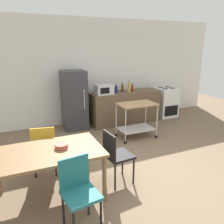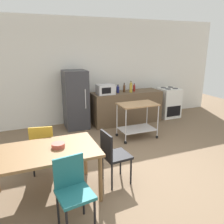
% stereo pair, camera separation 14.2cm
% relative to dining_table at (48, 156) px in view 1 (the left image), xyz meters
% --- Properties ---
extents(ground_plane, '(12.00, 12.00, 0.00)m').
position_rel_dining_table_xyz_m(ground_plane, '(1.65, 0.04, -0.67)').
color(ground_plane, brown).
extents(back_wall, '(8.40, 0.12, 2.90)m').
position_rel_dining_table_xyz_m(back_wall, '(1.65, 3.24, 0.78)').
color(back_wall, silver).
rests_on(back_wall, ground_plane).
extents(kitchen_counter, '(2.00, 0.64, 0.90)m').
position_rel_dining_table_xyz_m(kitchen_counter, '(2.55, 2.64, -0.22)').
color(kitchen_counter, brown).
rests_on(kitchen_counter, ground_plane).
extents(dining_table, '(1.50, 0.90, 0.75)m').
position_rel_dining_table_xyz_m(dining_table, '(0.00, 0.00, 0.00)').
color(dining_table, brown).
rests_on(dining_table, ground_plane).
extents(chair_teal, '(0.45, 0.45, 0.89)m').
position_rel_dining_table_xyz_m(chair_teal, '(0.24, -0.69, -0.15)').
color(chair_teal, '#1E666B').
rests_on(chair_teal, ground_plane).
extents(chair_black, '(0.43, 0.43, 0.89)m').
position_rel_dining_table_xyz_m(chair_black, '(1.03, -0.04, -0.15)').
color(chair_black, black).
rests_on(chair_black, ground_plane).
extents(chair_mustard, '(0.47, 0.47, 0.89)m').
position_rel_dining_table_xyz_m(chair_mustard, '(0.03, 0.70, -0.15)').
color(chair_mustard, gold).
rests_on(chair_mustard, ground_plane).
extents(stove_oven, '(0.60, 0.61, 0.92)m').
position_rel_dining_table_xyz_m(stove_oven, '(4.00, 2.66, -0.22)').
color(stove_oven, white).
rests_on(stove_oven, ground_plane).
extents(refrigerator, '(0.60, 0.63, 1.55)m').
position_rel_dining_table_xyz_m(refrigerator, '(1.10, 2.74, 0.10)').
color(refrigerator, '#333338').
rests_on(refrigerator, ground_plane).
extents(kitchen_cart, '(0.91, 0.57, 0.85)m').
position_rel_dining_table_xyz_m(kitchen_cart, '(2.29, 1.51, -0.10)').
color(kitchen_cart, '#A37A51').
rests_on(kitchen_cart, ground_plane).
extents(microwave, '(0.46, 0.35, 0.26)m').
position_rel_dining_table_xyz_m(microwave, '(1.88, 2.57, 0.36)').
color(microwave, silver).
rests_on(microwave, kitchen_counter).
extents(bottle_sesame_oil, '(0.08, 0.08, 0.23)m').
position_rel_dining_table_xyz_m(bottle_sesame_oil, '(2.27, 2.63, 0.32)').
color(bottle_sesame_oil, navy).
rests_on(bottle_sesame_oil, kitchen_counter).
extents(bottle_wine, '(0.06, 0.06, 0.26)m').
position_rel_dining_table_xyz_m(bottle_wine, '(2.48, 2.66, 0.33)').
color(bottle_wine, '#4C2D19').
rests_on(bottle_wine, kitchen_counter).
extents(bottle_soda, '(0.08, 0.08, 0.31)m').
position_rel_dining_table_xyz_m(bottle_soda, '(2.63, 2.55, 0.36)').
color(bottle_soda, gold).
rests_on(bottle_soda, kitchen_counter).
extents(bottle_soy_sauce, '(0.07, 0.07, 0.22)m').
position_rel_dining_table_xyz_m(bottle_soy_sauce, '(2.78, 2.64, 0.32)').
color(bottle_soy_sauce, maroon).
rests_on(bottle_soy_sauce, kitchen_counter).
extents(fruit_bowl, '(0.19, 0.19, 0.07)m').
position_rel_dining_table_xyz_m(fruit_bowl, '(0.20, 0.01, 0.11)').
color(fruit_bowl, '#B24C3F').
rests_on(fruit_bowl, dining_table).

